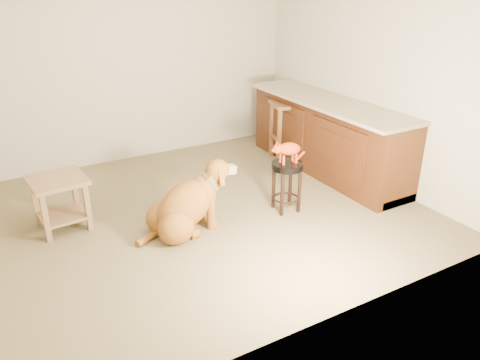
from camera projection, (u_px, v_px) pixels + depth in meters
floor at (200, 213)px, 5.04m from camera, size 4.50×4.00×0.01m
room_shell at (194, 54)px, 4.36m from camera, size 4.54×4.04×2.62m
cabinet_run at (327, 138)px, 5.98m from camera, size 0.70×2.56×0.94m
padded_stool at (287, 177)px, 4.96m from camera, size 0.33×0.33×0.55m
wood_stool at (288, 130)px, 6.34m from camera, size 0.54×0.54×0.81m
side_table at (60, 195)px, 4.62m from camera, size 0.56×0.56×0.54m
golden_retriever at (186, 207)px, 4.58m from camera, size 1.16×0.60×0.73m
tabby_kitten at (287, 150)px, 4.84m from camera, size 0.44×0.16×0.27m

